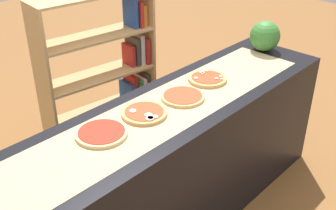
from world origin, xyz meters
TOP-DOWN VIEW (x-y plane):
  - counter at (0.00, 0.00)m, footprint 2.62×0.63m
  - parchment_paper at (0.00, 0.00)m, footprint 2.18×0.45m
  - pizza_plain_0 at (-0.44, 0.06)m, footprint 0.27×0.27m
  - pizza_mozzarella_1 at (-0.15, 0.04)m, footprint 0.26×0.26m
  - pizza_plain_2 at (0.15, 0.02)m, footprint 0.26×0.26m
  - pizza_mushroom_3 at (0.44, 0.06)m, footprint 0.26×0.26m
  - watermelon at (1.15, 0.08)m, footprint 0.23×0.23m
  - bookshelf at (0.42, 1.03)m, footprint 0.98×0.41m

SIDE VIEW (x-z plane):
  - counter at x=0.00m, z-range 0.00..0.89m
  - bookshelf at x=0.42m, z-range -0.02..1.30m
  - parchment_paper at x=0.00m, z-range 0.89..0.89m
  - pizza_plain_2 at x=0.15m, z-range 0.89..0.91m
  - pizza_plain_0 at x=-0.44m, z-range 0.89..0.91m
  - pizza_mozzarella_1 at x=-0.15m, z-range 0.89..0.92m
  - pizza_mushroom_3 at x=0.44m, z-range 0.89..0.92m
  - watermelon at x=1.15m, z-range 0.89..1.12m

